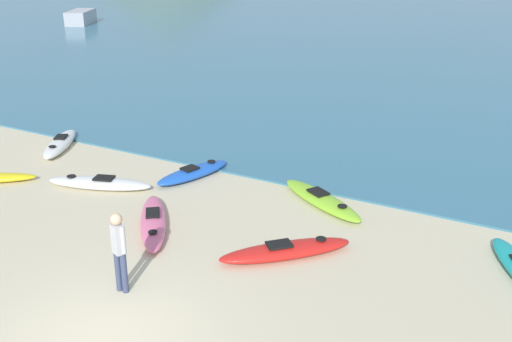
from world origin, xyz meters
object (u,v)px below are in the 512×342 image
at_px(kayak_on_sand_2, 286,250).
at_px(person_near_foreground, 119,248).
at_px(kayak_on_sand_4, 321,200).
at_px(kayak_on_sand_0, 99,183).
at_px(kayak_on_sand_6, 193,172).
at_px(kayak_on_sand_8, 60,144).
at_px(moored_boat_2, 81,17).
at_px(kayak_on_sand_5, 153,222).

height_order(kayak_on_sand_2, person_near_foreground, person_near_foreground).
height_order(kayak_on_sand_2, kayak_on_sand_4, kayak_on_sand_2).
bearing_deg(kayak_on_sand_4, kayak_on_sand_0, -161.75).
height_order(kayak_on_sand_6, kayak_on_sand_8, kayak_on_sand_8).
relative_size(kayak_on_sand_0, kayak_on_sand_6, 1.15).
height_order(kayak_on_sand_6, moored_boat_2, moored_boat_2).
xyz_separation_m(kayak_on_sand_6, kayak_on_sand_8, (-5.46, -0.00, 0.02)).
distance_m(kayak_on_sand_0, moored_boat_2, 34.49).
bearing_deg(kayak_on_sand_8, kayak_on_sand_5, -26.55).
height_order(kayak_on_sand_4, kayak_on_sand_5, kayak_on_sand_5).
bearing_deg(kayak_on_sand_5, kayak_on_sand_6, 106.94).
height_order(kayak_on_sand_8, person_near_foreground, person_near_foreground).
distance_m(kayak_on_sand_2, kayak_on_sand_5, 3.54).
height_order(kayak_on_sand_2, kayak_on_sand_5, kayak_on_sand_2).
bearing_deg(moored_boat_2, kayak_on_sand_4, -36.68).
relative_size(kayak_on_sand_4, kayak_on_sand_5, 1.08).
bearing_deg(person_near_foreground, moored_boat_2, 134.94).
bearing_deg(moored_boat_2, person_near_foreground, -45.06).
bearing_deg(kayak_on_sand_4, kayak_on_sand_8, -179.79).
bearing_deg(kayak_on_sand_6, kayak_on_sand_2, -33.11).
xyz_separation_m(kayak_on_sand_4, kayak_on_sand_5, (-3.16, -3.25, 0.01)).
relative_size(kayak_on_sand_4, person_near_foreground, 1.76).
bearing_deg(person_near_foreground, kayak_on_sand_2, 51.01).
height_order(kayak_on_sand_2, kayak_on_sand_8, kayak_on_sand_8).
distance_m(kayak_on_sand_4, moored_boat_2, 37.76).
relative_size(kayak_on_sand_5, moored_boat_2, 0.77).
height_order(kayak_on_sand_4, moored_boat_2, moored_boat_2).
height_order(kayak_on_sand_0, kayak_on_sand_5, kayak_on_sand_5).
distance_m(kayak_on_sand_0, kayak_on_sand_4, 6.38).
bearing_deg(kayak_on_sand_4, moored_boat_2, 143.32).
relative_size(kayak_on_sand_8, moored_boat_2, 0.77).
bearing_deg(kayak_on_sand_8, kayak_on_sand_4, 0.21).
bearing_deg(kayak_on_sand_2, kayak_on_sand_4, 97.09).
bearing_deg(kayak_on_sand_8, person_near_foreground, -37.19).
bearing_deg(person_near_foreground, kayak_on_sand_4, 71.55).
bearing_deg(person_near_foreground, kayak_on_sand_8, 142.81).
bearing_deg(kayak_on_sand_2, kayak_on_sand_5, -175.54).
relative_size(kayak_on_sand_2, person_near_foreground, 1.54).
bearing_deg(kayak_on_sand_5, person_near_foreground, -64.89).
height_order(kayak_on_sand_0, kayak_on_sand_2, kayak_on_sand_2).
bearing_deg(person_near_foreground, kayak_on_sand_0, 136.92).
distance_m(kayak_on_sand_8, person_near_foreground, 9.64).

